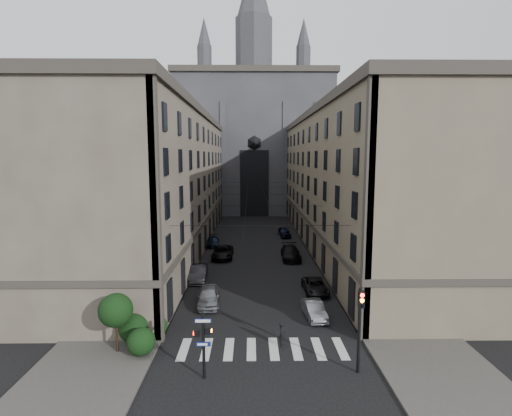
{
  "coord_description": "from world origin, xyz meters",
  "views": [
    {
      "loc": [
        -0.78,
        -20.24,
        12.83
      ],
      "look_at": [
        -0.37,
        10.49,
        8.8
      ],
      "focal_mm": 28.0,
      "sensor_mm": 36.0,
      "label": 1
    }
  ],
  "objects_px": {
    "car_left_midfar": "(223,252)",
    "traffic_light_right": "(360,320)",
    "gothic_tower": "(254,134)",
    "car_right_midfar": "(291,253)",
    "car_right_far": "(284,232)",
    "car_left_far": "(213,242)",
    "pedestrian_signal_left": "(203,340)",
    "car_right_near": "(314,310)",
    "car_left_midnear": "(198,273)",
    "pedestrian": "(282,334)",
    "car_left_near": "(209,296)",
    "car_right_midnear": "(315,286)"
  },
  "relations": [
    {
      "from": "gothic_tower",
      "to": "car_right_far",
      "type": "xyz_separation_m",
      "value": [
        4.54,
        -32.76,
        -17.07
      ]
    },
    {
      "from": "car_right_near",
      "to": "car_right_far",
      "type": "xyz_separation_m",
      "value": [
        0.28,
        32.05,
        0.08
      ]
    },
    {
      "from": "car_left_near",
      "to": "car_right_far",
      "type": "xyz_separation_m",
      "value": [
        8.98,
        29.24,
        -0.06
      ]
    },
    {
      "from": "car_left_midnear",
      "to": "car_left_far",
      "type": "height_order",
      "value": "car_left_midnear"
    },
    {
      "from": "gothic_tower",
      "to": "car_left_near",
      "type": "distance_m",
      "value": 64.44
    },
    {
      "from": "gothic_tower",
      "to": "car_right_midnear",
      "type": "distance_m",
      "value": 61.63
    },
    {
      "from": "car_right_near",
      "to": "pedestrian_signal_left",
      "type": "bearing_deg",
      "value": -137.2
    },
    {
      "from": "car_right_far",
      "to": "traffic_light_right",
      "type": "bearing_deg",
      "value": -93.48
    },
    {
      "from": "pedestrian_signal_left",
      "to": "car_right_midnear",
      "type": "bearing_deg",
      "value": 58.71
    },
    {
      "from": "car_left_midnear",
      "to": "car_right_near",
      "type": "distance_m",
      "value": 14.15
    },
    {
      "from": "car_left_midnear",
      "to": "car_left_midfar",
      "type": "distance_m",
      "value": 9.49
    },
    {
      "from": "traffic_light_right",
      "to": "gothic_tower",
      "type": "bearing_deg",
      "value": 94.38
    },
    {
      "from": "traffic_light_right",
      "to": "car_right_near",
      "type": "height_order",
      "value": "traffic_light_right"
    },
    {
      "from": "traffic_light_right",
      "to": "car_right_midnear",
      "type": "height_order",
      "value": "traffic_light_right"
    },
    {
      "from": "car_left_midfar",
      "to": "car_right_far",
      "type": "xyz_separation_m",
      "value": [
        8.88,
        13.21,
        -0.03
      ]
    },
    {
      "from": "gothic_tower",
      "to": "car_left_far",
      "type": "relative_size",
      "value": 12.89
    },
    {
      "from": "car_right_near",
      "to": "car_right_midfar",
      "type": "height_order",
      "value": "car_right_midfar"
    },
    {
      "from": "car_left_far",
      "to": "car_right_midnear",
      "type": "distance_m",
      "value": 22.81
    },
    {
      "from": "car_right_near",
      "to": "gothic_tower",
      "type": "bearing_deg",
      "value": 88.49
    },
    {
      "from": "pedestrian_signal_left",
      "to": "car_left_near",
      "type": "height_order",
      "value": "pedestrian_signal_left"
    },
    {
      "from": "pedestrian_signal_left",
      "to": "traffic_light_right",
      "type": "relative_size",
      "value": 0.77
    },
    {
      "from": "car_left_midfar",
      "to": "car_left_far",
      "type": "relative_size",
      "value": 1.22
    },
    {
      "from": "car_left_near",
      "to": "car_right_near",
      "type": "relative_size",
      "value": 1.17
    },
    {
      "from": "traffic_light_right",
      "to": "car_right_midfar",
      "type": "xyz_separation_m",
      "value": [
        -1.4,
        26.4,
        -2.47
      ]
    },
    {
      "from": "car_right_midfar",
      "to": "car_left_midnear",
      "type": "bearing_deg",
      "value": -139.8
    },
    {
      "from": "traffic_light_right",
      "to": "pedestrian_signal_left",
      "type": "bearing_deg",
      "value": -177.36
    },
    {
      "from": "car_right_far",
      "to": "car_left_far",
      "type": "bearing_deg",
      "value": -153.82
    },
    {
      "from": "car_left_far",
      "to": "car_right_far",
      "type": "relative_size",
      "value": 1.05
    },
    {
      "from": "traffic_light_right",
      "to": "car_right_midfar",
      "type": "relative_size",
      "value": 0.93
    },
    {
      "from": "car_right_midfar",
      "to": "car_left_near",
      "type": "bearing_deg",
      "value": -118.86
    },
    {
      "from": "car_left_midnear",
      "to": "car_right_near",
      "type": "relative_size",
      "value": 1.24
    },
    {
      "from": "traffic_light_right",
      "to": "car_left_far",
      "type": "height_order",
      "value": "traffic_light_right"
    },
    {
      "from": "pedestrian_signal_left",
      "to": "car_right_far",
      "type": "bearing_deg",
      "value": 78.81
    },
    {
      "from": "car_right_far",
      "to": "pedestrian",
      "type": "bearing_deg",
      "value": -99.98
    },
    {
      "from": "pedestrian_signal_left",
      "to": "pedestrian",
      "type": "height_order",
      "value": "pedestrian_signal_left"
    },
    {
      "from": "car_right_midfar",
      "to": "car_left_far",
      "type": "bearing_deg",
      "value": 145.12
    },
    {
      "from": "car_left_midnear",
      "to": "car_left_near",
      "type": "bearing_deg",
      "value": -77.51
    },
    {
      "from": "car_left_midfar",
      "to": "traffic_light_right",
      "type": "bearing_deg",
      "value": -69.87
    },
    {
      "from": "car_left_near",
      "to": "car_right_midfar",
      "type": "xyz_separation_m",
      "value": [
        8.64,
        15.36,
        0.02
      ]
    },
    {
      "from": "car_right_near",
      "to": "car_right_far",
      "type": "distance_m",
      "value": 32.05
    },
    {
      "from": "pedestrian_signal_left",
      "to": "pedestrian",
      "type": "xyz_separation_m",
      "value": [
        4.84,
        3.86,
        -1.48
      ]
    },
    {
      "from": "traffic_light_right",
      "to": "pedestrian",
      "type": "bearing_deg",
      "value": 141.21
    },
    {
      "from": "car_left_midnear",
      "to": "gothic_tower",
      "type": "bearing_deg",
      "value": 81.38
    },
    {
      "from": "car_left_near",
      "to": "car_left_midfar",
      "type": "bearing_deg",
      "value": 86.21
    },
    {
      "from": "gothic_tower",
      "to": "car_right_far",
      "type": "height_order",
      "value": "gothic_tower"
    },
    {
      "from": "car_left_midnear",
      "to": "car_right_far",
      "type": "bearing_deg",
      "value": 62.28
    },
    {
      "from": "pedestrian_signal_left",
      "to": "car_left_far",
      "type": "distance_m",
      "value": 34.35
    },
    {
      "from": "car_right_midnear",
      "to": "car_right_far",
      "type": "relative_size",
      "value": 1.07
    },
    {
      "from": "car_left_midnear",
      "to": "car_right_near",
      "type": "height_order",
      "value": "car_left_midnear"
    },
    {
      "from": "gothic_tower",
      "to": "car_right_midfar",
      "type": "bearing_deg",
      "value": -84.85
    }
  ]
}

